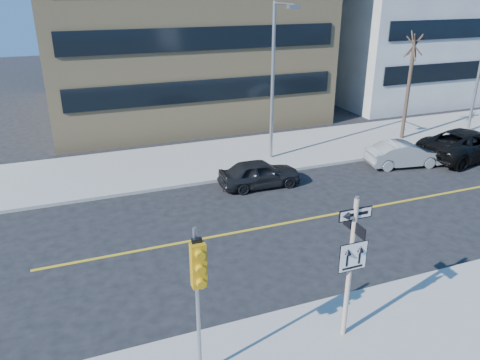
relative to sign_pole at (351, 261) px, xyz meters
name	(u,v)px	position (x,y,z in m)	size (l,w,h in m)	color
ground	(299,286)	(0.00, 2.51, -2.44)	(120.00, 120.00, 0.00)	black
far_sidewalk	(456,128)	(18.00, 14.51, -2.36)	(66.00, 6.00, 0.15)	#A6A39B
sign_pole	(351,261)	(0.00, 0.00, 0.00)	(0.92, 0.92, 4.06)	white
traffic_signal	(198,277)	(-4.00, -0.15, 0.59)	(0.32, 0.45, 4.00)	gray
parked_car_a	(260,173)	(1.97, 10.33, -1.78)	(3.87, 1.56, 1.32)	black
parked_car_b	(404,154)	(10.14, 10.12, -1.78)	(3.99, 1.39, 1.31)	gray
parked_car_c	(468,144)	(14.18, 9.89, -1.63)	(5.82, 2.68, 1.62)	black
streetlight_a	(275,73)	(4.00, 13.27, 2.32)	(0.55, 2.25, 8.00)	gray
street_tree_west	(414,48)	(13.00, 13.81, 3.09)	(1.80, 1.80, 6.35)	#33281E
building_grey_mid	(420,2)	(24.00, 26.51, 5.06)	(20.00, 16.00, 15.00)	#9A9C9F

